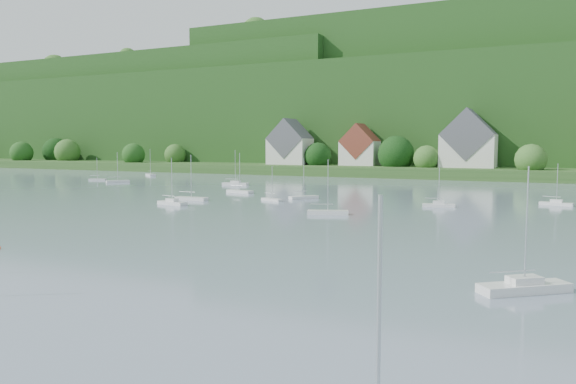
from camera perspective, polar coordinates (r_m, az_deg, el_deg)
The scene contains 7 objects.
far_shore_strip at distance 192.76m, azimuth 16.86°, elevation 2.14°, with size 600.00×60.00×3.00m, color #284D1D.
forested_ridge at distance 260.77m, azimuth 19.45°, elevation 7.45°, with size 620.00×181.22×69.89m.
village_building_0 at distance 196.54m, azimuth 0.20°, elevation 4.74°, with size 14.00×10.40×16.00m.
village_building_1 at distance 188.99m, azimuth 7.34°, elevation 4.46°, with size 12.00×9.36×14.00m.
village_building_2 at distance 179.95m, azimuth 17.90°, elevation 4.72°, with size 16.00×11.44×18.00m.
near_sailboat_3 at distance 42.49m, azimuth 22.93°, elevation -8.82°, with size 6.18×5.50×8.76m.
far_sailboat_cluster at distance 109.30m, azimuth 10.14°, elevation -0.32°, with size 191.57×72.18×8.71m.
Camera 1 is at (29.99, 9.79, 10.29)m, focal length 34.91 mm.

